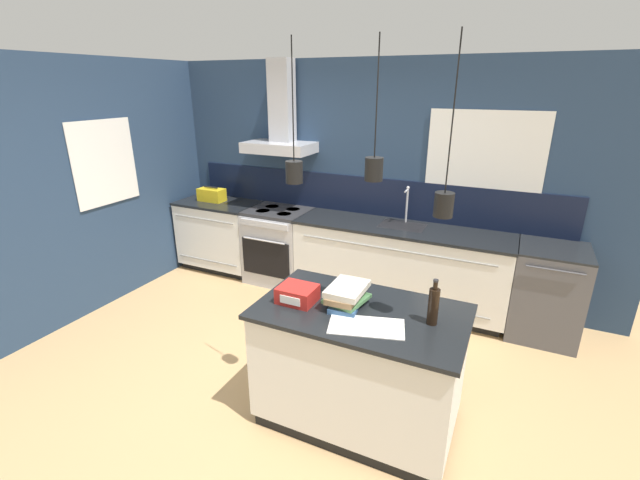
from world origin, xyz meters
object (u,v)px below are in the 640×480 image
object	(u,v)px
bottle_on_island	(433,306)
yellow_toolbox	(212,195)
dishwasher	(547,292)
book_stack	(347,295)
oven_range	(279,245)
red_supply_box	(297,294)

from	to	relation	value
bottle_on_island	yellow_toolbox	size ratio (longest dim) A/B	0.90
dishwasher	book_stack	size ratio (longest dim) A/B	2.56
oven_range	book_stack	bearing A→B (deg)	-48.31
bottle_on_island	yellow_toolbox	world-z (taller)	bottle_on_island
red_supply_box	yellow_toolbox	distance (m)	2.97
oven_range	red_supply_box	world-z (taller)	red_supply_box
oven_range	yellow_toolbox	distance (m)	1.12
yellow_toolbox	red_supply_box	bearing A→B (deg)	-40.17
oven_range	bottle_on_island	xyz separation A→B (m)	(2.20, -1.81, 0.58)
red_supply_box	oven_range	bearing A→B (deg)	123.98
oven_range	red_supply_box	xyz separation A→B (m)	(1.29, -1.91, 0.51)
dishwasher	yellow_toolbox	world-z (taller)	yellow_toolbox
dishwasher	red_supply_box	world-z (taller)	red_supply_box
oven_range	dishwasher	bearing A→B (deg)	0.08
red_supply_box	book_stack	bearing A→B (deg)	16.70
red_supply_box	yellow_toolbox	size ratio (longest dim) A/B	0.75
bottle_on_island	book_stack	xyz separation A→B (m)	(-0.58, -0.01, -0.05)
bottle_on_island	oven_range	bearing A→B (deg)	140.50
bottle_on_island	book_stack	world-z (taller)	bottle_on_island
red_supply_box	dishwasher	bearing A→B (deg)	48.89
oven_range	yellow_toolbox	bearing A→B (deg)	179.75
oven_range	dishwasher	distance (m)	2.96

